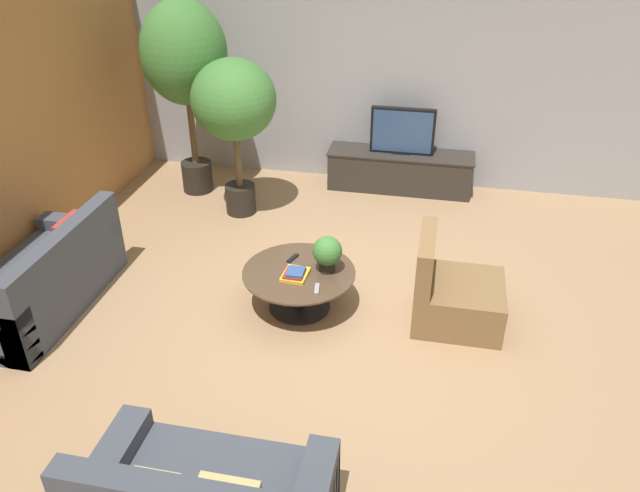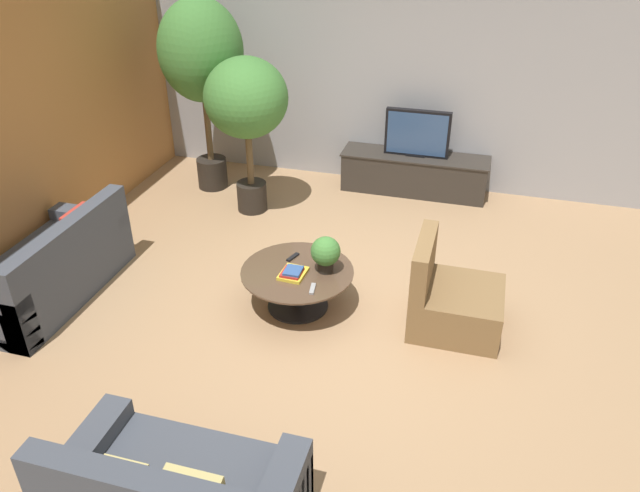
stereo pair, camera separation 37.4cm
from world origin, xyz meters
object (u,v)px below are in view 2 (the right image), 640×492
Objects in this scene: coffee_table at (297,281)px; potted_palm_corner at (246,104)px; potted_palm_tall at (201,57)px; potted_plant_tabletop at (326,253)px; media_console at (414,173)px; television at (417,134)px; couch_by_wall at (50,270)px; armchair_wicker at (451,300)px.

coffee_table is 0.56× the size of potted_palm_corner.
potted_plant_tabletop is at bearing -45.69° from potted_palm_tall.
media_console is 1.77× the size of coffee_table.
television is 4.54m from couch_by_wall.
armchair_wicker reaches higher than coffee_table.
potted_palm_tall is 6.86× the size of potted_plant_tabletop.
television reaches higher than coffee_table.
television is at bearing 76.57° from coffee_table.
coffee_table is 0.60× the size of couch_by_wall.
armchair_wicker is 4.24m from potted_palm_tall.
armchair_wicker is (0.74, -2.75, 0.01)m from media_console.
potted_palm_corner is at bearing 122.83° from coffee_table.
potted_palm_tall reaches higher than coffee_table.
media_console is at bearing 29.87° from potted_palm_corner.
potted_plant_tabletop is (-0.43, -2.79, 0.34)m from media_console.
television reaches higher than couch_by_wall.
television reaches higher than media_console.
potted_palm_tall reaches higher than couch_by_wall.
media_console is 2.31× the size of television.
potted_palm_corner is at bearing -150.17° from television.
potted_plant_tabletop is (-1.17, -0.04, 0.33)m from armchair_wicker.
media_console is 3.03m from potted_palm_tall.
potted_palm_corner is (-1.16, 1.80, 1.06)m from coffee_table.
potted_palm_tall reaches higher than media_console.
armchair_wicker is 2.46× the size of potted_plant_tabletop.
coffee_table is (-0.68, -2.86, -0.51)m from television.
television is 2.90m from armchair_wicker.
television is 0.34× the size of potted_palm_tall.
couch_by_wall is (-2.37, -0.47, -0.00)m from coffee_table.
television is at bearing 137.47° from couch_by_wall.
potted_palm_corner is at bearing 56.74° from armchair_wicker.
potted_palm_corner is 2.36m from potted_plant_tabletop.
armchair_wicker is at bearing -74.95° from media_console.
couch_by_wall is at bearing -168.48° from potted_plant_tabletop.
couch_by_wall is 5.03× the size of potted_plant_tabletop.
television is at bearing -90.00° from media_console.
couch_by_wall reaches higher than coffee_table.
coffee_table is 1.23× the size of armchair_wicker.
coffee_table is 3.31m from potted_palm_tall.
media_console is 0.78× the size of potted_palm_tall.
potted_palm_tall is at bearing 170.66° from couch_by_wall.
potted_plant_tabletop is at bearing 101.52° from couch_by_wall.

